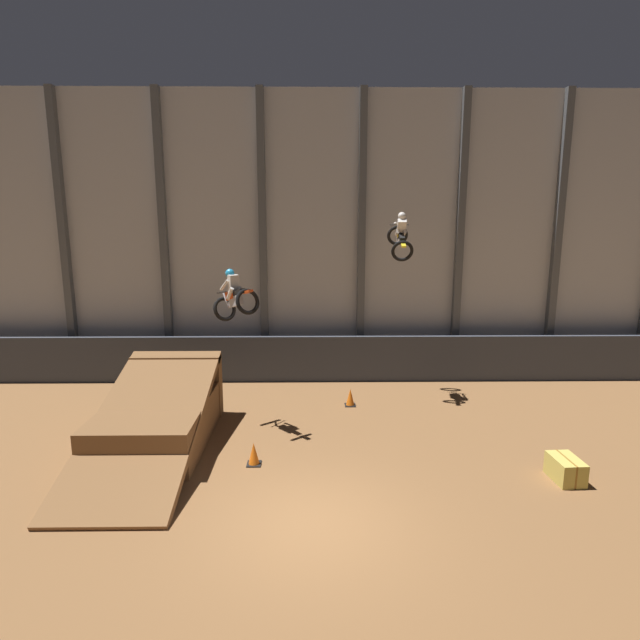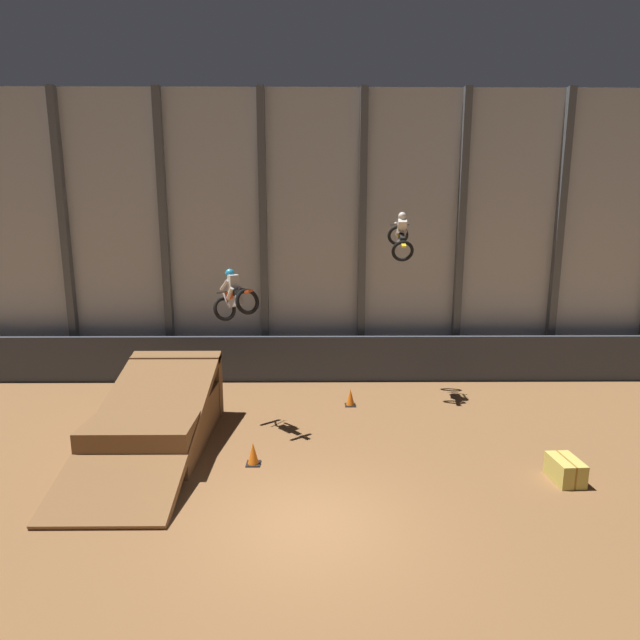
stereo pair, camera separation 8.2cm
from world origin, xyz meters
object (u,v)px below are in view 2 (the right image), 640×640
object	(u,v)px
rider_bike_right_air	(401,237)
hay_bale_trackside	(565,470)
dirt_ramp	(160,416)
rider_bike_left_air	(234,297)
traffic_cone_arena_edge	(253,454)
traffic_cone_near_ramp	(350,398)

from	to	relation	value
rider_bike_right_air	hay_bale_trackside	world-z (taller)	rider_bike_right_air
dirt_ramp	rider_bike_right_air	distance (m)	9.51
rider_bike_right_air	dirt_ramp	bearing A→B (deg)	-150.59
rider_bike_left_air	traffic_cone_arena_edge	world-z (taller)	rider_bike_left_air
rider_bike_right_air	hay_bale_trackside	bearing A→B (deg)	-61.61
dirt_ramp	rider_bike_right_air	bearing A→B (deg)	27.38
rider_bike_left_air	rider_bike_right_air	bearing A→B (deg)	-9.00
hay_bale_trackside	rider_bike_right_air	bearing A→B (deg)	116.35
traffic_cone_arena_edge	hay_bale_trackside	size ratio (longest dim) A/B	0.62
dirt_ramp	hay_bale_trackside	size ratio (longest dim) A/B	6.91
traffic_cone_arena_edge	traffic_cone_near_ramp	bearing A→B (deg)	56.43
rider_bike_left_air	traffic_cone_arena_edge	distance (m)	4.42
traffic_cone_near_ramp	hay_bale_trackside	distance (m)	6.92
traffic_cone_near_ramp	traffic_cone_arena_edge	world-z (taller)	same
rider_bike_left_air	rider_bike_right_air	size ratio (longest dim) A/B	0.94
rider_bike_right_air	traffic_cone_near_ramp	bearing A→B (deg)	-145.26
rider_bike_left_air	hay_bale_trackside	bearing A→B (deg)	-59.50
rider_bike_left_air	hay_bale_trackside	world-z (taller)	rider_bike_left_air
rider_bike_right_air	traffic_cone_arena_edge	world-z (taller)	rider_bike_right_air
traffic_cone_near_ramp	traffic_cone_arena_edge	distance (m)	4.97
rider_bike_right_air	rider_bike_left_air	bearing A→B (deg)	-149.14
rider_bike_left_air	traffic_cone_arena_edge	xyz separation A→B (m)	(0.73, -2.38, -3.66)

